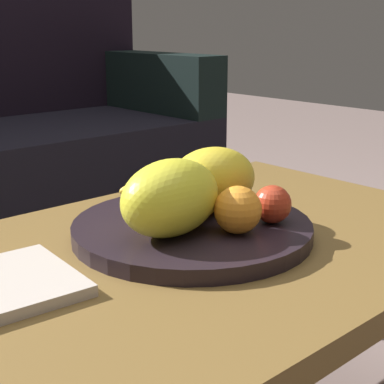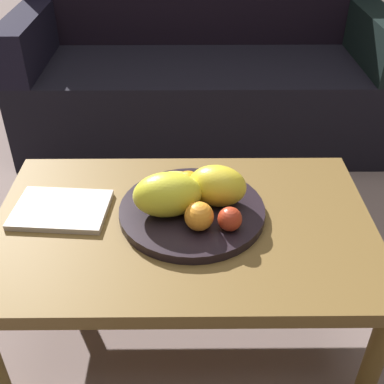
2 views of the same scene
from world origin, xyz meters
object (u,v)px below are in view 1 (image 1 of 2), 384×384
Objects in this scene: orange_front at (238,210)px; banana_bunch at (169,198)px; melon_smaller_beside at (171,198)px; orange_left at (165,194)px; fruit_bowl at (192,229)px; melon_large_front at (213,179)px; apple_front at (272,204)px; coffee_table at (193,270)px.

orange_front is 0.46× the size of banana_bunch.
melon_smaller_beside is 2.45× the size of orange_left.
orange_left is (-0.01, 0.06, 0.05)m from fruit_bowl.
orange_front is 1.02× the size of orange_left.
melon_smaller_beside is at bearing -160.73° from fruit_bowl.
melon_large_front reaches higher than orange_left.
orange_front is at bearing -78.93° from fruit_bowl.
orange_front is at bearing 177.14° from apple_front.
orange_front is 0.15m from banana_bunch.
apple_front is (0.12, -0.06, 0.10)m from coffee_table.
banana_bunch reaches higher than fruit_bowl.
coffee_table is 13.65× the size of orange_front.
apple_front is 0.18m from banana_bunch.
orange_front reaches higher than coffee_table.
banana_bunch is at bearing 86.24° from fruit_bowl.
melon_large_front is 0.09m from orange_left.
fruit_bowl is at bearing 19.27° from melon_smaller_beside.
melon_large_front is 2.50× the size of apple_front.
orange_left is at bearing 56.25° from melon_smaller_beside.
melon_large_front is 0.12m from apple_front.
melon_large_front is (0.09, 0.05, 0.12)m from coffee_table.
banana_bunch is (0.07, 0.08, -0.03)m from melon_smaller_beside.
melon_large_front reaches higher than fruit_bowl.
fruit_bowl is at bearing 136.15° from apple_front.
melon_large_front is at bearing 28.84° from coffee_table.
fruit_bowl is 5.37× the size of orange_left.
fruit_bowl is 0.14m from apple_front.
orange_left reaches higher than apple_front.
melon_large_front is 2.13× the size of orange_left.
orange_left is 0.18m from apple_front.
fruit_bowl is 2.45× the size of banana_bunch.
melon_large_front is 0.08m from banana_bunch.
coffee_table is at bearing -151.16° from melon_large_front.
fruit_bowl is at bearing 50.89° from coffee_table.
melon_smaller_beside is 0.11m from banana_bunch.
apple_front is (0.03, -0.11, -0.02)m from melon_large_front.
orange_left reaches higher than coffee_table.
melon_smaller_beside is (-0.04, 0.01, 0.13)m from coffee_table.
melon_smaller_beside reaches higher than melon_large_front.
melon_large_front reaches higher than coffee_table.
fruit_bowl is at bearing 101.07° from orange_front.
fruit_bowl is at bearing -162.57° from melon_large_front.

